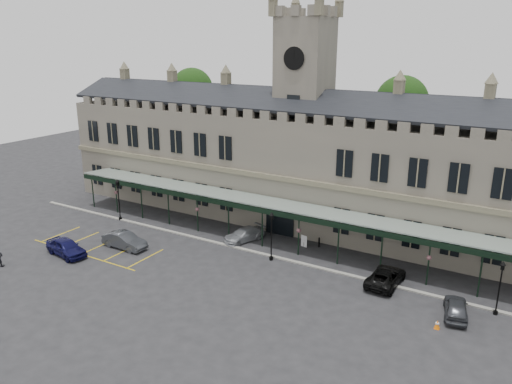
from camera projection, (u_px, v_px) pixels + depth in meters
The scene contains 20 objects.
ground at pixel (221, 274), 43.95m from camera, with size 140.00×140.00×0.00m, color #232325.
station_building at pixel (302, 165), 55.11m from camera, with size 60.00×10.36×17.30m.
clock_tower at pixel (304, 105), 53.24m from camera, with size 5.60×5.60×24.80m.
canopy at pixel (264, 223), 49.37m from camera, with size 50.00×4.10×4.30m.
kerb at pixel (253, 252), 48.45m from camera, with size 60.00×0.40×0.12m, color gray.
parking_markings at pixel (97, 247), 49.57m from camera, with size 16.00×6.00×0.01m, color gold, non-canonical shape.
tree_behind_left at pixel (192, 90), 71.49m from camera, with size 6.00×6.00×16.00m.
tree_behind_mid at pixel (401, 104), 56.80m from camera, with size 6.00×6.00×16.00m.
lamp_post_left at pixel (119, 196), 56.30m from camera, with size 0.46×0.46×4.85m.
lamp_post_mid at pixel (271, 232), 45.95m from camera, with size 0.45×0.45×4.76m.
lamp_post_right at pixel (500, 283), 36.76m from camera, with size 0.41×0.41×4.37m.
traffic_cone at pixel (437, 325), 35.58m from camera, with size 0.41×0.41×0.66m.
sign_board at pixel (304, 241), 49.59m from camera, with size 0.69×0.19×1.19m.
bollard_left at pixel (260, 232), 52.40m from camera, with size 0.17×0.17×0.94m, color black.
bollard_right at pixel (319, 242), 49.57m from camera, with size 0.17×0.17×0.98m, color black.
car_left_a at pixel (66, 247), 47.55m from camera, with size 1.95×4.85×1.65m, color #0D0D3C.
car_left_b at pixel (125, 240), 49.26m from camera, with size 1.67×4.79×1.58m, color #373A3F.
car_taxi at pixel (244, 235), 51.07m from camera, with size 1.87×4.59×1.33m, color #A4A7AC.
car_van at pixel (386, 277), 41.91m from camera, with size 2.34×5.08×1.41m, color black.
car_right_a at pixel (456, 308), 37.08m from camera, with size 1.65×4.10×1.40m, color #373A3F.
Camera 1 is at (23.07, -32.69, 19.81)m, focal length 35.00 mm.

